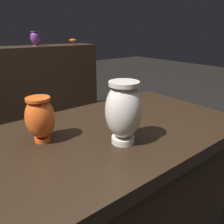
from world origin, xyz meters
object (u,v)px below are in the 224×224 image
Objects in this scene: vase_tall_behind at (40,118)px; shelf_vase_far_right at (73,40)px; shelf_vase_right at (35,38)px; vase_centerpiece at (124,111)px.

vase_tall_behind is 2.45m from shelf_vase_far_right.
shelf_vase_far_right is 0.56× the size of shelf_vase_right.
shelf_vase_far_right reaches higher than vase_tall_behind.
vase_centerpiece is 2.51m from shelf_vase_far_right.
shelf_vase_far_right is (1.03, 2.28, 0.12)m from vase_centerpiece.
shelf_vase_far_right is (1.25, 2.10, 0.16)m from vase_tall_behind.
vase_centerpiece is at bearing -114.22° from shelf_vase_far_right.
shelf_vase_right is at bearing 70.64° from vase_tall_behind.
shelf_vase_far_right is at bearing 65.78° from vase_centerpiece.
vase_tall_behind is at bearing -109.36° from shelf_vase_right.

